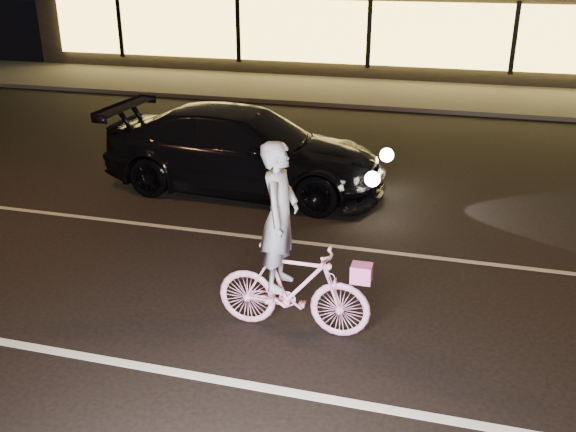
% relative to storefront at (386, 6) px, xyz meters
% --- Properties ---
extents(ground, '(90.00, 90.00, 0.00)m').
position_rel_storefront_xyz_m(ground, '(0.00, -18.97, -2.15)').
color(ground, black).
rests_on(ground, ground).
extents(lane_stripe_near, '(60.00, 0.12, 0.01)m').
position_rel_storefront_xyz_m(lane_stripe_near, '(0.00, -20.47, -2.14)').
color(lane_stripe_near, silver).
rests_on(lane_stripe_near, ground).
extents(lane_stripe_far, '(60.00, 0.10, 0.01)m').
position_rel_storefront_xyz_m(lane_stripe_far, '(0.00, -16.97, -2.14)').
color(lane_stripe_far, gray).
rests_on(lane_stripe_far, ground).
extents(sidewalk, '(30.00, 4.00, 0.12)m').
position_rel_storefront_xyz_m(sidewalk, '(0.00, -5.97, -2.09)').
color(sidewalk, '#383533').
rests_on(sidewalk, ground).
extents(storefront, '(25.40, 8.42, 4.20)m').
position_rel_storefront_xyz_m(storefront, '(0.00, 0.00, 0.00)').
color(storefront, black).
rests_on(storefront, ground).
extents(cyclist, '(1.80, 0.62, 2.27)m').
position_rel_storefront_xyz_m(cyclist, '(1.46, -19.33, -1.34)').
color(cyclist, '#FF49B5').
rests_on(cyclist, ground).
extents(sedan, '(5.27, 2.32, 1.50)m').
position_rel_storefront_xyz_m(sedan, '(-0.58, -14.94, -1.40)').
color(sedan, black).
rests_on(sedan, ground).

